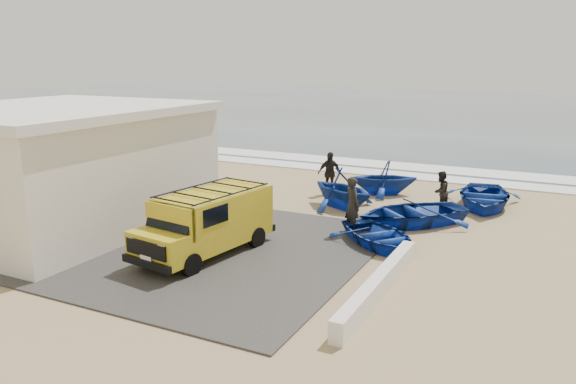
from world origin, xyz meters
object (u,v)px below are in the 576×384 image
at_px(van, 208,220).
at_px(boat_near_right, 411,213).
at_px(fisherman_middle, 441,191).
at_px(boat_near_left, 379,236).
at_px(fisherman_front, 352,205).
at_px(boat_mid_left, 342,188).
at_px(parapet, 379,285).
at_px(building, 56,165).
at_px(boat_mid_right, 484,197).
at_px(boat_far_left, 384,178).
at_px(fisherman_back, 329,173).

bearing_deg(van, boat_near_right, 59.29).
bearing_deg(fisherman_middle, boat_near_left, 7.84).
height_order(van, boat_near_left, van).
bearing_deg(boat_near_left, fisherman_front, 93.49).
bearing_deg(boat_mid_left, fisherman_front, -126.02).
relative_size(parapet, van, 1.22).
relative_size(building, boat_mid_right, 2.21).
distance_m(boat_near_left, boat_far_left, 7.22).
bearing_deg(boat_near_right, van, -84.83).
bearing_deg(boat_near_right, parapet, -38.41).
distance_m(boat_mid_right, boat_far_left, 4.33).
bearing_deg(van, fisherman_front, 59.62).
height_order(boat_mid_right, fisherman_middle, fisherman_middle).
bearing_deg(parapet, boat_mid_right, 83.63).
bearing_deg(boat_near_right, building, -110.27).
distance_m(boat_mid_right, fisherman_middle, 2.10).
bearing_deg(van, boat_mid_left, 84.49).
height_order(boat_near_left, boat_far_left, boat_far_left).
height_order(boat_near_right, boat_far_left, boat_far_left).
xyz_separation_m(van, fisherman_back, (0.33, 9.03, -0.14)).
bearing_deg(fisherman_back, fisherman_middle, -53.51).
bearing_deg(van, boat_near_left, 42.31).
xyz_separation_m(fisherman_front, fisherman_back, (-2.91, 4.97, -0.04)).
bearing_deg(van, boat_mid_right, 63.09).
bearing_deg(boat_mid_left, boat_near_left, -117.84).
bearing_deg(parapet, fisherman_back, 119.07).
height_order(boat_near_right, fisherman_middle, fisherman_middle).
height_order(boat_near_right, boat_mid_left, boat_mid_left).
bearing_deg(boat_mid_left, boat_mid_right, -35.39).
relative_size(boat_near_left, fisherman_middle, 2.14).
relative_size(building, fisherman_back, 4.94).
relative_size(building, boat_near_right, 2.21).
distance_m(building, fisherman_front, 10.76).
bearing_deg(boat_far_left, fisherman_middle, 34.47).
distance_m(boat_near_left, fisherman_back, 7.32).
bearing_deg(fisherman_back, van, -137.09).
bearing_deg(boat_mid_right, boat_far_left, 168.54).
bearing_deg(boat_mid_right, fisherman_middle, -142.99).
height_order(boat_near_left, boat_near_right, boat_near_right).
bearing_deg(fisherman_back, boat_near_left, -99.88).
bearing_deg(fisherman_front, boat_mid_right, -80.74).
xyz_separation_m(building, boat_near_right, (11.63, 5.59, -1.72)).
distance_m(van, boat_near_left, 5.51).
xyz_separation_m(boat_mid_right, fisherman_back, (-6.52, -0.70, 0.51)).
xyz_separation_m(boat_near_left, boat_near_right, (0.30, 2.91, 0.08)).
bearing_deg(fisherman_back, boat_near_right, -79.25).
xyz_separation_m(boat_mid_left, fisherman_middle, (3.68, 1.27, -0.01)).
height_order(van, boat_far_left, van).
bearing_deg(fisherman_back, boat_mid_right, -38.85).
relative_size(boat_near_right, fisherman_middle, 2.62).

